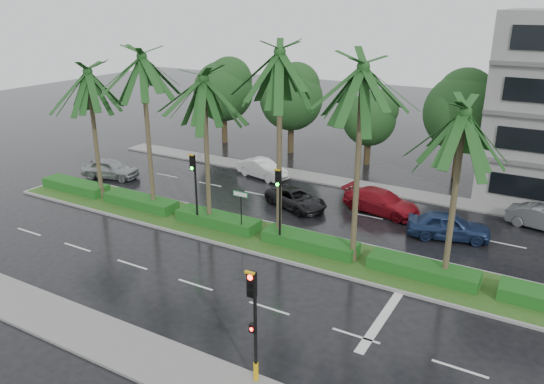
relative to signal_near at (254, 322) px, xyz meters
The scene contains 18 objects.
ground 11.42m from the signal_near, 122.58° to the left, with size 120.00×120.00×0.00m, color black.
near_sidewalk 6.53m from the signal_near, behind, with size 40.00×2.40×0.12m, color slate.
far_sidewalk 22.35m from the signal_near, 105.67° to the left, with size 40.00×2.00×0.12m, color slate.
median 12.24m from the signal_near, 120.00° to the left, with size 36.00×4.00×0.15m.
hedge 12.17m from the signal_near, 120.00° to the left, with size 35.20×1.40×0.60m.
lane_markings 9.76m from the signal_near, 108.30° to the left, with size 34.00×13.06×0.01m.
palm_row 13.99m from the signal_near, 124.86° to the left, with size 26.30×4.20×10.81m.
signal_near is the anchor object (origin of this frame).
signal_median_left 13.93m from the signal_near, 135.91° to the left, with size 0.34×0.42×4.36m.
signal_median_right 10.69m from the signal_near, 114.91° to the left, with size 0.34×0.42×4.36m.
street_sign 12.11m from the signal_near, 125.34° to the left, with size 0.95×0.09×2.60m.
bg_trees 27.81m from the signal_near, 103.17° to the left, with size 33.27×5.60×8.09m.
car_silver 25.46m from the signal_near, 146.93° to the left, with size 4.32×1.74×1.47m, color #999DA0.
car_white 22.84m from the signal_near, 120.34° to the left, with size 4.15×1.45×1.37m, color white.
car_darkgrey 16.89m from the signal_near, 112.78° to the left, with size 4.42×2.04×1.23m, color black.
car_red 17.56m from the signal_near, 94.93° to the left, with size 4.95×2.01×1.44m, color maroon.
car_blue 15.98m from the signal_near, 79.12° to the left, with size 4.48×1.80×1.53m, color navy.
car_grey 21.10m from the signal_near, 69.09° to the left, with size 4.04×1.41×1.33m, color #5C5E61.
Camera 1 is at (14.04, -22.07, 12.54)m, focal length 35.00 mm.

